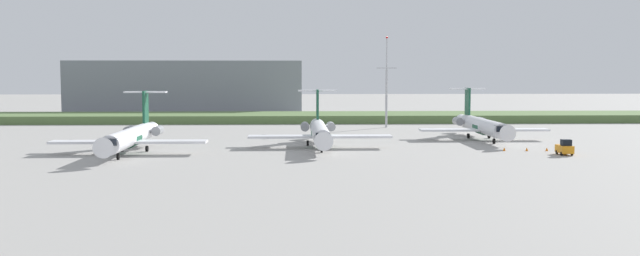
# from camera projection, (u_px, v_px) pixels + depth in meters

# --- Properties ---
(ground_plane) EXTENTS (500.00, 500.00, 0.00)m
(ground_plane) POSITION_uv_depth(u_px,v_px,m) (316.00, 136.00, 133.31)
(ground_plane) COLOR #9E9B96
(grass_berm) EXTENTS (320.00, 20.00, 1.90)m
(grass_berm) POSITION_uv_depth(u_px,v_px,m) (311.00, 117.00, 172.50)
(grass_berm) COLOR #597542
(grass_berm) RESTS_ON ground
(regional_jet_nearest) EXTENTS (22.81, 31.00, 9.00)m
(regional_jet_nearest) POSITION_uv_depth(u_px,v_px,m) (131.00, 136.00, 104.67)
(regional_jet_nearest) COLOR white
(regional_jet_nearest) RESTS_ON ground
(regional_jet_second) EXTENTS (22.81, 31.00, 9.00)m
(regional_jet_second) POSITION_uv_depth(u_px,v_px,m) (320.00, 131.00, 113.20)
(regional_jet_second) COLOR white
(regional_jet_second) RESTS_ON ground
(regional_jet_third) EXTENTS (22.81, 31.00, 9.00)m
(regional_jet_third) POSITION_uv_depth(u_px,v_px,m) (482.00, 125.00, 126.06)
(regional_jet_third) COLOR white
(regional_jet_third) RESTS_ON ground
(antenna_mast) EXTENTS (4.40, 0.50, 19.79)m
(antenna_mast) POSITION_uv_depth(u_px,v_px,m) (386.00, 90.00, 152.72)
(antenna_mast) COLOR #B2B2B7
(antenna_mast) RESTS_ON ground
(distant_hangar) EXTENTS (65.05, 21.46, 15.17)m
(distant_hangar) POSITION_uv_depth(u_px,v_px,m) (188.00, 88.00, 201.24)
(distant_hangar) COLOR gray
(distant_hangar) RESTS_ON ground
(baggage_tug) EXTENTS (1.72, 3.20, 2.30)m
(baggage_tug) POSITION_uv_depth(u_px,v_px,m) (565.00, 148.00, 102.49)
(baggage_tug) COLOR orange
(baggage_tug) RESTS_ON ground
(safety_cone_front_marker) EXTENTS (0.44, 0.44, 0.55)m
(safety_cone_front_marker) POSITION_uv_depth(u_px,v_px,m) (504.00, 149.00, 107.71)
(safety_cone_front_marker) COLOR orange
(safety_cone_front_marker) RESTS_ON ground
(safety_cone_mid_marker) EXTENTS (0.44, 0.44, 0.55)m
(safety_cone_mid_marker) POSITION_uv_depth(u_px,v_px,m) (527.00, 149.00, 107.47)
(safety_cone_mid_marker) COLOR orange
(safety_cone_mid_marker) RESTS_ON ground
(safety_cone_rear_marker) EXTENTS (0.44, 0.44, 0.55)m
(safety_cone_rear_marker) POSITION_uv_depth(u_px,v_px,m) (547.00, 149.00, 107.55)
(safety_cone_rear_marker) COLOR orange
(safety_cone_rear_marker) RESTS_ON ground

